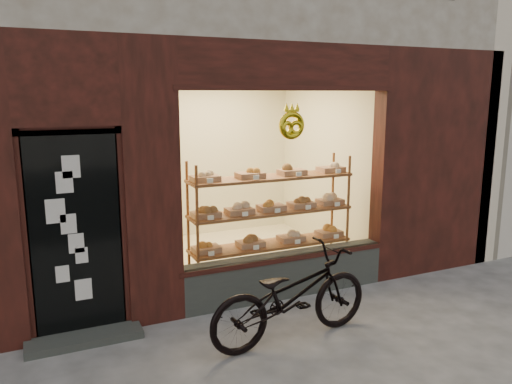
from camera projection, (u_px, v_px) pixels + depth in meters
name	position (u px, v px, depth m)	size (l,w,h in m)	color
display_shelf	(271.00, 221.00, 6.54)	(2.20, 0.45, 1.70)	#57311E
bicycle	(291.00, 295.00, 5.11)	(0.64, 1.85, 0.97)	black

